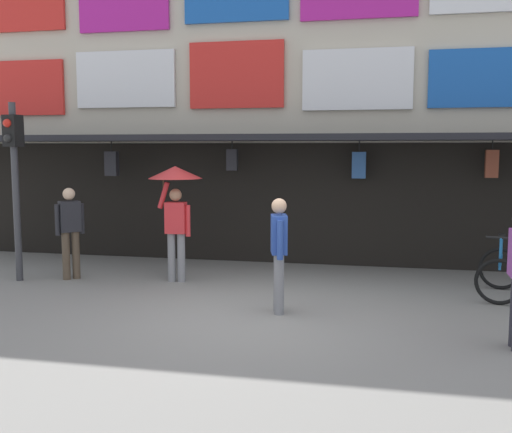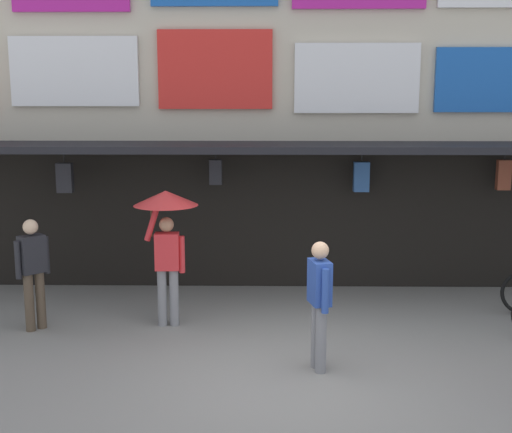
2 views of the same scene
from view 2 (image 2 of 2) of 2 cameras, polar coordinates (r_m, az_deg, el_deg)
ground_plane at (r=8.70m, az=3.10°, el=-13.27°), size 80.00×80.00×0.00m
shopfront at (r=12.54m, az=2.48°, el=12.56°), size 18.00×2.60×8.00m
pedestrian_with_umbrella at (r=10.06m, az=-7.62°, el=-0.27°), size 0.96×0.96×2.08m
pedestrian_in_yellow at (r=10.48m, az=-18.40°, el=-4.18°), size 0.41×0.41×1.68m
pedestrian_in_white at (r=8.55m, az=5.40°, el=-6.94°), size 0.30×0.52×1.68m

